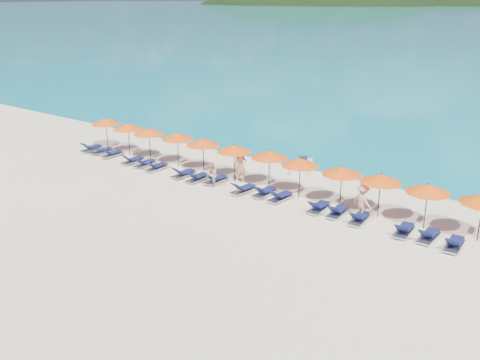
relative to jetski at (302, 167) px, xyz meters
The scene contains 36 objects.
ground 9.28m from the jetski, 90.66° to the right, with size 1400.00×1400.00×0.00m, color beige.
headland_main 610.91m from the jetski, 119.49° to the left, with size 374.00×242.00×126.50m.
headland_small 571.92m from the jetski, 105.25° to the left, with size 162.00×126.00×85.50m.
jetski is the anchor object (origin of this frame).
beachgoer_a 4.30m from the jetski, 117.05° to the right, with size 0.72×0.47×1.98m, color tan.
beachgoer_b 6.08m from the jetski, 117.35° to the right, with size 0.72×0.41×1.47m, color tan.
beachgoer_c 7.52m from the jetski, 36.23° to the right, with size 1.13×0.52×1.75m, color tan.
umbrella_0 14.47m from the jetski, 165.02° to the right, with size 2.10×2.10×2.28m.
umbrella_1 12.19m from the jetski, 161.54° to the right, with size 2.10×2.10×2.28m.
umbrella_2 10.25m from the jetski, 157.21° to the right, with size 2.10×2.10×2.28m.
umbrella_3 8.08m from the jetski, 151.89° to the right, with size 2.10×2.10×2.28m.
umbrella_4 6.31m from the jetski, 140.93° to the right, with size 2.10×2.10×2.28m.
umbrella_5 4.81m from the jetski, 121.18° to the right, with size 2.10×2.10×2.28m.
umbrella_6 4.01m from the jetski, 90.12° to the right, with size 2.10×2.10×2.28m.
umbrella_7 4.71m from the jetski, 61.35° to the right, with size 2.10×2.10×2.28m.
umbrella_8 6.21m from the jetski, 40.19° to the right, with size 2.10×2.10×2.28m.
umbrella_9 7.84m from the jetski, 29.96° to the right, with size 2.10×2.10×2.28m.
umbrella_10 9.90m from the jetski, 23.39° to the right, with size 2.10×2.10×2.28m.
lounger_0 15.13m from the jetski, 161.35° to the right, with size 0.71×1.73×0.66m.
lounger_1 14.09m from the jetski, 159.92° to the right, with size 0.75×1.74×0.66m.
lounger_2 13.02m from the jetski, 157.91° to the right, with size 0.68×1.72×0.66m.
lounger_3 11.06m from the jetski, 152.58° to the right, with size 0.68×1.72×0.66m.
lounger_4 10.06m from the jetski, 149.78° to the right, with size 0.64×1.71×0.66m.
lounger_5 9.13m from the jetski, 145.46° to the right, with size 0.62×1.70×0.66m.
lounger_6 7.35m from the jetski, 135.75° to the right, with size 0.75×1.74×0.66m.
lounger_7 6.61m from the jetski, 128.19° to the right, with size 0.66×1.72×0.66m.
lounger_8 5.68m from the jetski, 121.87° to the right, with size 0.77×1.75×0.66m.
lounger_9 5.21m from the jetski, 97.95° to the right, with size 0.78×1.75×0.66m.
lounger_10 4.85m from the jetski, 84.24° to the right, with size 0.64×1.71×0.66m.
lounger_11 5.17m from the jetski, 72.22° to the right, with size 0.75×1.74×0.66m.
lounger_12 6.38m from the jetski, 51.71° to the right, with size 0.68×1.72×0.66m.
lounger_13 7.03m from the jetski, 44.70° to the right, with size 0.75×1.74×0.66m.
lounger_14 8.04m from the jetski, 39.26° to the right, with size 0.79×1.75×0.66m.
lounger_15 9.89m from the jetski, 31.16° to the right, with size 0.75×1.74×0.66m.
lounger_16 10.83m from the jetski, 27.80° to the right, with size 0.64×1.71×0.66m.
lounger_17 11.94m from the jetski, 25.88° to the right, with size 0.72×1.74×0.66m.
Camera 1 is at (16.01, -18.32, 10.45)m, focal length 40.00 mm.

